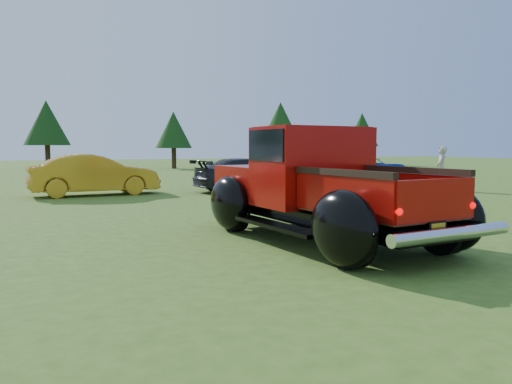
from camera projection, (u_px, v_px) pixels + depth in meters
The scene contains 10 objects.
ground at pixel (285, 241), 9.01m from camera, with size 120.00×120.00×0.00m, color #3B5F1B.
tree_mid_left at pixel (47, 123), 35.61m from camera, with size 3.20×3.20×5.00m.
tree_mid_right at pixel (174, 130), 38.43m from camera, with size 2.82×2.82×4.40m.
tree_east at pixel (280, 123), 41.60m from camera, with size 3.46×3.46×5.40m.
tree_far_east at pixel (362, 130), 46.24m from camera, with size 3.07×3.07×4.80m.
pickup_truck at pixel (312, 185), 9.31m from camera, with size 3.03×5.75×2.07m.
show_car_yellow at pixel (94, 175), 17.51m from camera, with size 1.52×4.36×1.44m, color orange.
show_car_grey at pixel (249, 175), 19.13m from camera, with size 1.76×4.34×1.26m, color black.
show_car_blue at pixel (357, 170), 21.57m from camera, with size 2.38×5.15×1.43m, color #0E2D9C.
spectator at pixel (441, 168), 19.48m from camera, with size 0.62×0.41×1.71m, color #ACA395.
Camera 1 is at (-4.13, -7.89, 1.71)m, focal length 35.00 mm.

